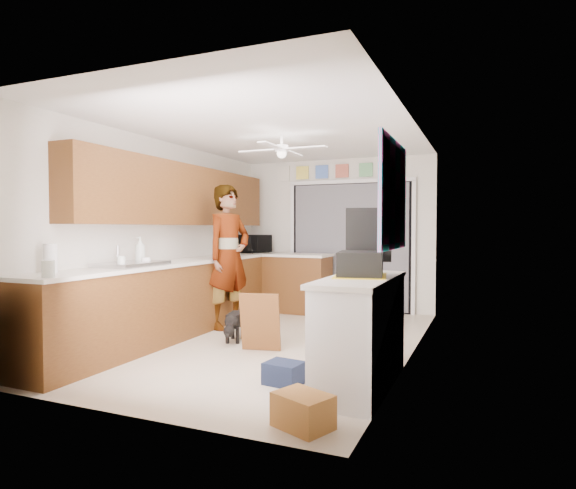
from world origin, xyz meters
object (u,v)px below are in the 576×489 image
(soap_bottle, at_px, (140,250))
(suitcase, at_px, (361,264))
(paper_towel_roll, at_px, (50,258))
(cup, at_px, (146,261))
(man, at_px, (229,256))
(navy_crate, at_px, (284,373))
(cardboard_box, at_px, (303,411))
(dog, at_px, (235,325))
(microwave, at_px, (254,244))

(soap_bottle, relative_size, suitcase, 0.64)
(soap_bottle, height_order, paper_towel_roll, soap_bottle)
(cup, bearing_deg, soap_bottle, 148.51)
(cup, bearing_deg, man, 75.36)
(paper_towel_roll, height_order, navy_crate, paper_towel_roll)
(cup, xyz_separation_m, man, (0.34, 1.29, -0.01))
(cardboard_box, height_order, man, man)
(navy_crate, xyz_separation_m, dog, (-1.16, 1.23, 0.10))
(microwave, xyz_separation_m, cardboard_box, (2.51, -4.24, -0.97))
(paper_towel_roll, relative_size, cardboard_box, 0.73)
(paper_towel_roll, xyz_separation_m, suitcase, (2.76, 0.82, -0.03))
(paper_towel_roll, height_order, cardboard_box, paper_towel_roll)
(soap_bottle, distance_m, navy_crate, 2.43)
(microwave, relative_size, man, 0.28)
(suitcase, relative_size, man, 0.26)
(microwave, height_order, suitcase, microwave)
(soap_bottle, bearing_deg, navy_crate, -17.72)
(soap_bottle, bearing_deg, dog, 30.36)
(cup, height_order, paper_towel_roll, paper_towel_roll)
(paper_towel_roll, bearing_deg, suitcase, 16.57)
(man, bearing_deg, cardboard_box, -125.02)
(cardboard_box, distance_m, navy_crate, 0.93)
(navy_crate, bearing_deg, suitcase, 25.88)
(microwave, distance_m, soap_bottle, 2.77)
(cup, bearing_deg, cardboard_box, -29.46)
(cup, distance_m, cardboard_box, 2.93)
(navy_crate, bearing_deg, soap_bottle, 162.28)
(paper_towel_roll, relative_size, man, 0.14)
(soap_bottle, xyz_separation_m, dog, (0.94, 0.55, -0.91))
(suitcase, distance_m, navy_crate, 1.17)
(cup, xyz_separation_m, suitcase, (2.56, -0.29, 0.07))
(suitcase, height_order, navy_crate, suitcase)
(microwave, height_order, soap_bottle, soap_bottle)
(cup, distance_m, man, 1.34)
(cardboard_box, bearing_deg, dog, 129.13)
(cardboard_box, relative_size, man, 0.19)
(navy_crate, xyz_separation_m, man, (-1.62, 1.87, 0.88))
(cup, bearing_deg, dog, 39.34)
(microwave, xyz_separation_m, soap_bottle, (-0.08, -2.77, 0.01))
(cup, height_order, dog, cup)
(cardboard_box, bearing_deg, cup, 150.54)
(microwave, distance_m, man, 1.63)
(navy_crate, relative_size, dog, 0.63)
(suitcase, bearing_deg, paper_towel_roll, -174.07)
(paper_towel_roll, bearing_deg, dog, 60.47)
(suitcase, bearing_deg, man, 133.93)
(cardboard_box, bearing_deg, paper_towel_roll, 174.20)
(cup, distance_m, paper_towel_roll, 1.13)
(suitcase, xyz_separation_m, dog, (-1.77, 0.93, -0.85))
(cup, distance_m, navy_crate, 2.22)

